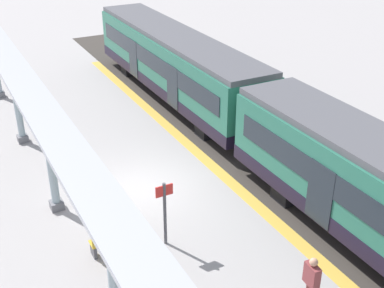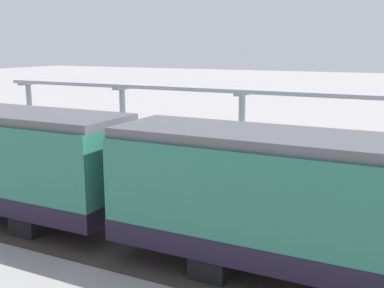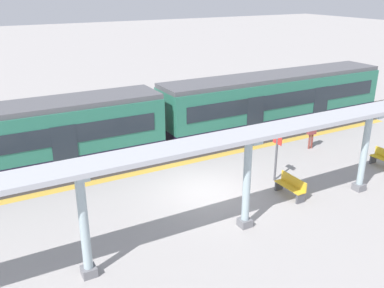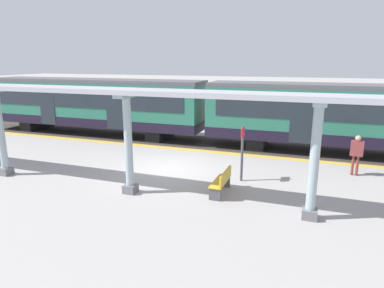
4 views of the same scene
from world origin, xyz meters
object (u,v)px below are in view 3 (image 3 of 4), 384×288
at_px(canopy_pillar_second, 84,225).
at_px(platform_info_sign, 276,153).
at_px(canopy_pillar_third, 247,183).
at_px(train_far_carriage, 275,101).
at_px(passenger_waiting_near_edge, 312,130).
at_px(train_near_carriage, 1,145).
at_px(canopy_pillar_fourth, 364,152).
at_px(bench_near_end, 291,186).

bearing_deg(canopy_pillar_second, platform_info_sign, 105.27).
bearing_deg(canopy_pillar_third, train_far_carriage, 135.68).
distance_m(canopy_pillar_third, passenger_waiting_near_edge, 9.09).
xyz_separation_m(train_far_carriage, passenger_waiting_near_edge, (3.39, -0.19, -0.79)).
bearing_deg(passenger_waiting_near_edge, platform_info_sign, -62.80).
bearing_deg(passenger_waiting_near_edge, canopy_pillar_second, -70.79).
height_order(train_near_carriage, canopy_pillar_third, canopy_pillar_third).
bearing_deg(train_near_carriage, train_far_carriage, 90.00).
distance_m(train_far_carriage, canopy_pillar_fourth, 8.32).
bearing_deg(canopy_pillar_third, passenger_waiting_near_edge, 121.42).
relative_size(canopy_pillar_fourth, passenger_waiting_near_edge, 2.10).
height_order(train_far_carriage, passenger_waiting_near_edge, train_far_carriage).
bearing_deg(train_near_carriage, bench_near_end, 55.56).
distance_m(canopy_pillar_third, bench_near_end, 3.53).
bearing_deg(canopy_pillar_third, canopy_pillar_second, -90.00).
relative_size(train_far_carriage, canopy_pillar_fourth, 4.15).
distance_m(train_near_carriage, bench_near_end, 12.61).
bearing_deg(passenger_waiting_near_edge, canopy_pillar_third, -58.58).
distance_m(train_far_carriage, platform_info_sign, 7.14).
bearing_deg(canopy_pillar_fourth, train_far_carriage, 167.00).
xyz_separation_m(train_far_carriage, bench_near_end, (7.09, -4.82, -1.39)).
xyz_separation_m(train_far_carriage, canopy_pillar_fourth, (8.11, -1.87, -0.05)).
relative_size(train_far_carriage, canopy_pillar_third, 4.15).
relative_size(train_near_carriage, passenger_waiting_near_edge, 8.71).
bearing_deg(train_near_carriage, canopy_pillar_fourth, 58.61).
xyz_separation_m(canopy_pillar_second, canopy_pillar_third, (0.00, 5.82, 0.00)).
distance_m(canopy_pillar_fourth, bench_near_end, 3.40).
bearing_deg(canopy_pillar_third, train_near_carriage, -138.23).
relative_size(canopy_pillar_second, platform_info_sign, 1.60).
relative_size(canopy_pillar_third, canopy_pillar_fourth, 1.00).
relative_size(bench_near_end, platform_info_sign, 0.68).
distance_m(canopy_pillar_second, canopy_pillar_fourth, 11.87).
bearing_deg(platform_info_sign, canopy_pillar_third, -53.89).
bearing_deg(train_far_carriage, platform_info_sign, -38.55).
bearing_deg(passenger_waiting_near_edge, bench_near_end, -51.39).
distance_m(train_near_carriage, canopy_pillar_fourth, 15.57).
bearing_deg(platform_info_sign, train_far_carriage, 141.45).
distance_m(train_far_carriage, canopy_pillar_second, 15.96).
relative_size(canopy_pillar_second, passenger_waiting_near_edge, 2.10).
xyz_separation_m(train_near_carriage, canopy_pillar_fourth, (8.11, 13.29, -0.05)).
xyz_separation_m(canopy_pillar_fourth, passenger_waiting_near_edge, (-4.72, 1.68, -0.74)).
xyz_separation_m(canopy_pillar_second, canopy_pillar_fourth, (0.00, 11.87, 0.00)).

